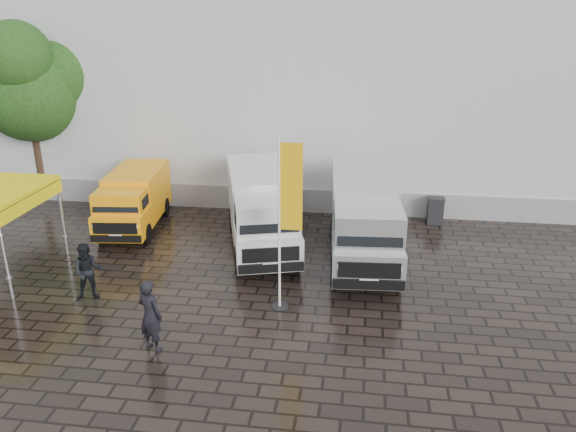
# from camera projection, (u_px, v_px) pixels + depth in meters

# --- Properties ---
(ground) EXTENTS (120.00, 120.00, 0.00)m
(ground) POSITION_uv_depth(u_px,v_px,m) (284.00, 304.00, 16.33)
(ground) COLOR black
(ground) RESTS_ON ground
(exhibition_hall) EXTENTS (44.00, 16.00, 12.00)m
(exhibition_hall) POSITION_uv_depth(u_px,v_px,m) (367.00, 51.00, 28.84)
(exhibition_hall) COLOR silver
(exhibition_hall) RESTS_ON ground
(hall_plinth) EXTENTS (44.00, 0.15, 1.00)m
(hall_plinth) POSITION_uv_depth(u_px,v_px,m) (359.00, 203.00, 23.28)
(hall_plinth) COLOR gray
(hall_plinth) RESTS_ON ground
(van_yellow) EXTENTS (2.34, 4.90, 2.18)m
(van_yellow) POSITION_uv_depth(u_px,v_px,m) (134.00, 202.00, 21.58)
(van_yellow) COLOR #FF9D0D
(van_yellow) RESTS_ON ground
(van_white) EXTENTS (3.69, 6.52, 2.68)m
(van_white) POSITION_uv_depth(u_px,v_px,m) (261.00, 211.00, 19.82)
(van_white) COLOR silver
(van_white) RESTS_ON ground
(van_silver) EXTENTS (2.54, 6.47, 2.75)m
(van_silver) POSITION_uv_depth(u_px,v_px,m) (364.00, 221.00, 18.84)
(van_silver) COLOR silver
(van_silver) RESTS_ON ground
(flagpole) EXTENTS (0.88, 0.50, 5.03)m
(flagpole) POSITION_uv_depth(u_px,v_px,m) (286.00, 216.00, 15.16)
(flagpole) COLOR black
(flagpole) RESTS_ON ground
(tree) EXTENTS (4.45, 4.45, 7.99)m
(tree) POSITION_uv_depth(u_px,v_px,m) (29.00, 82.00, 23.89)
(tree) COLOR black
(tree) RESTS_ON ground
(wheelie_bin) EXTENTS (0.66, 0.66, 1.06)m
(wheelie_bin) POSITION_uv_depth(u_px,v_px,m) (435.00, 210.00, 22.33)
(wheelie_bin) COLOR black
(wheelie_bin) RESTS_ON ground
(person_front) EXTENTS (0.83, 0.70, 1.93)m
(person_front) POSITION_uv_depth(u_px,v_px,m) (150.00, 315.00, 13.83)
(person_front) COLOR black
(person_front) RESTS_ON ground
(person_tent) EXTENTS (1.02, 0.91, 1.73)m
(person_tent) POSITION_uv_depth(u_px,v_px,m) (88.00, 272.00, 16.36)
(person_tent) COLOR black
(person_tent) RESTS_ON ground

